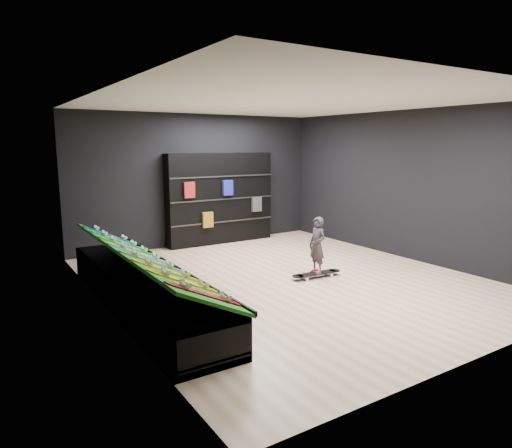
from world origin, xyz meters
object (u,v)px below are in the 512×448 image
display_rack (142,291)px  back_shelving (220,198)px  child (317,256)px  floor_skateboard (316,275)px

display_rack → back_shelving: 4.56m
child → back_shelving: bearing=-178.5°
back_shelving → child: size_ratio=4.43×
floor_skateboard → child: child is taller
child → floor_skateboard: bearing=180.0°
display_rack → child: size_ratio=7.54×
floor_skateboard → child: (0.00, 0.00, 0.34)m
back_shelving → floor_skateboard: (0.05, -3.50, -1.01)m
floor_skateboard → child: size_ratio=1.64×
back_shelving → floor_skateboard: back_shelving is taller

